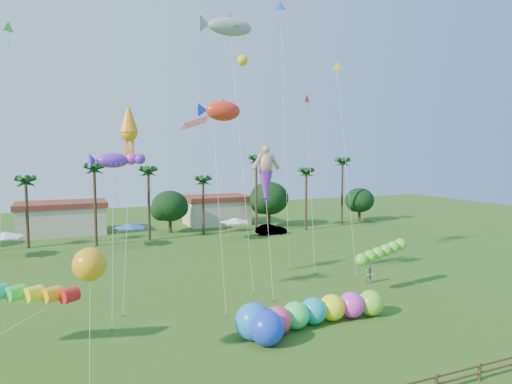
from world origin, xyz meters
name	(u,v)px	position (x,y,z in m)	size (l,w,h in m)	color
ground	(322,355)	(0.00, 0.00, 0.00)	(160.00, 160.00, 0.00)	#285116
tree_line	(188,204)	(3.57, 44.00, 4.28)	(69.46, 8.91, 11.00)	#3A2819
buildings_row	(137,217)	(-3.09, 50.00, 2.00)	(35.00, 7.00, 4.00)	beige
tent_row	(131,226)	(-6.00, 36.33, 2.75)	(31.00, 4.00, 0.60)	white
car_b	(271,229)	(14.31, 37.48, 0.74)	(1.57, 4.50, 1.48)	#4C4C54
spectator_b	(370,274)	(11.90, 11.10, 0.88)	(0.86, 0.67, 1.77)	gray
caterpillar_inflatable	(307,313)	(1.36, 4.16, 1.02)	(11.97, 3.12, 2.43)	#E43C63
blue_ball	(267,328)	(-2.47, 2.58, 1.12)	(2.24, 2.24, 2.24)	blue
rainbow_tube	(38,299)	(-15.49, 6.81, 3.42)	(8.63, 3.40, 3.90)	red
green_worm	(362,260)	(9.08, 8.55, 3.07)	(9.89, 2.61, 3.71)	#5DDA30
orange_ball_kite	(90,264)	(-12.77, 2.73, 6.17)	(1.86, 2.74, 7.07)	#F6A214
merman_kite	(266,178)	(3.05, 14.79, 9.79)	(2.83, 5.98, 12.29)	tan
fish_kite	(223,111)	(-1.75, 12.67, 15.43)	(4.40, 5.36, 16.34)	red
shark_kite	(230,27)	(0.98, 18.40, 23.74)	(5.92, 7.57, 24.78)	#8F939C
squid_kite	(129,133)	(-8.80, 15.59, 13.64)	(2.26, 5.19, 15.80)	orange
lobster_kite	(113,161)	(-10.46, 12.19, 11.50)	(4.37, 4.97, 12.27)	#6C28C8
delta_kite_red	(307,102)	(10.11, 19.80, 17.34)	(1.95, 4.65, 18.25)	#F1421A
delta_kite_yellow	(338,72)	(12.26, 17.46, 20.24)	(1.10, 4.75, 21.29)	yellow
delta_kite_green	(8,36)	(-17.33, 17.93, 20.99)	(1.74, 5.14, 22.16)	#35E24D
delta_kite_blue	(281,11)	(8.37, 22.72, 27.24)	(1.77, 4.98, 28.40)	blue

